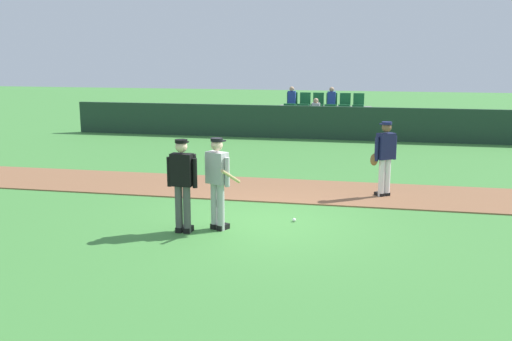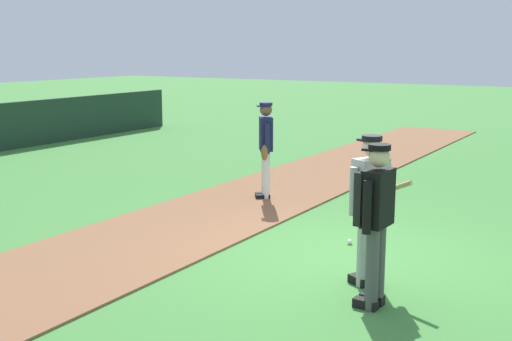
# 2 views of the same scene
# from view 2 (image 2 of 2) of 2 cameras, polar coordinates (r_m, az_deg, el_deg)

# --- Properties ---
(ground_plane) EXTENTS (80.00, 80.00, 0.00)m
(ground_plane) POSITION_cam_2_polar(r_m,az_deg,el_deg) (8.64, 7.72, -7.68)
(ground_plane) COLOR #42843A
(infield_dirt_path) EXTENTS (28.00, 2.43, 0.03)m
(infield_dirt_path) POSITION_cam_2_polar(r_m,az_deg,el_deg) (10.00, -6.84, -4.98)
(infield_dirt_path) COLOR brown
(infield_dirt_path) RESTS_ON ground
(batter_grey_jersey) EXTENTS (0.63, 0.79, 1.76)m
(batter_grey_jersey) POSITION_cam_2_polar(r_m,az_deg,el_deg) (7.48, 10.04, -2.94)
(batter_grey_jersey) COLOR #B2B2B2
(batter_grey_jersey) RESTS_ON ground
(umpire_home_plate) EXTENTS (0.59, 0.32, 1.76)m
(umpire_home_plate) POSITION_cam_2_polar(r_m,az_deg,el_deg) (6.84, 10.49, -4.00)
(umpire_home_plate) COLOR #4C4C4C
(umpire_home_plate) RESTS_ON ground
(runner_navy_jersey) EXTENTS (0.61, 0.46, 1.76)m
(runner_navy_jersey) POSITION_cam_2_polar(r_m,az_deg,el_deg) (11.60, 0.86, 2.09)
(runner_navy_jersey) COLOR white
(runner_navy_jersey) RESTS_ON ground
(baseball) EXTENTS (0.07, 0.07, 0.07)m
(baseball) POSITION_cam_2_polar(r_m,az_deg,el_deg) (9.22, 8.28, -6.25)
(baseball) COLOR white
(baseball) RESTS_ON ground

